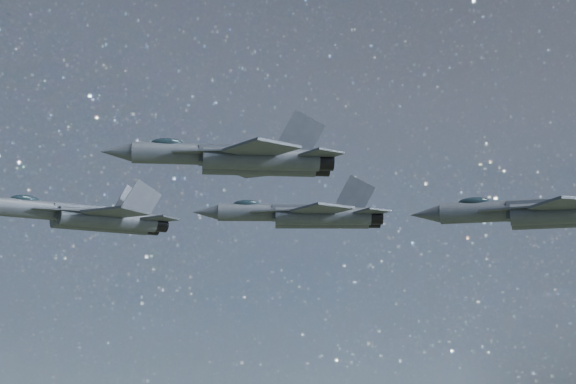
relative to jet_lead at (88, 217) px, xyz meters
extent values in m
cylinder|color=#333940|center=(-3.54, -1.39, 0.20)|extent=(6.75, 3.77, 1.41)
ellipsoid|color=#19282D|center=(-4.55, -1.79, 0.88)|extent=(2.35, 1.67, 0.70)
cube|color=#333940|center=(0.84, 0.33, 0.16)|extent=(7.40, 3.98, 1.18)
cylinder|color=#333940|center=(1.50, -0.38, -0.25)|extent=(7.59, 4.10, 1.41)
cylinder|color=#333940|center=(0.84, 1.30, -0.25)|extent=(7.59, 4.10, 1.41)
cylinder|color=black|center=(5.38, 1.14, -0.25)|extent=(1.57, 1.64, 1.30)
cylinder|color=black|center=(4.71, 2.83, -0.25)|extent=(1.57, 1.64, 1.30)
cube|color=#333940|center=(-1.58, -1.93, 0.09)|extent=(4.81, 1.84, 0.11)
cube|color=#333940|center=(-2.47, 0.34, 0.09)|extent=(4.50, 3.37, 0.11)
cube|color=#333940|center=(2.13, -2.47, -0.07)|extent=(5.17, 5.08, 0.18)
cube|color=#333940|center=(-0.12, 3.26, -0.07)|extent=(4.09, 4.45, 0.18)
cube|color=#333940|center=(5.47, -0.08, -0.07)|extent=(3.07, 3.04, 0.14)
cube|color=#333940|center=(3.95, 3.79, -0.07)|extent=(2.39, 2.54, 0.14)
cube|color=#333940|center=(4.03, 0.37, 1.47)|extent=(3.06, 1.05, 3.22)
cube|color=#333940|center=(3.20, 2.48, 1.47)|extent=(2.89, 1.52, 3.22)
cylinder|color=#333940|center=(15.25, 19.32, 4.02)|extent=(8.37, 2.70, 1.73)
cone|color=#333940|center=(9.96, 19.95, 4.02)|extent=(2.83, 1.86, 1.56)
ellipsoid|color=#19282D|center=(13.93, 19.48, 4.86)|extent=(2.76, 1.47, 0.86)
cube|color=#333940|center=(20.99, 18.63, 3.97)|extent=(9.24, 2.74, 1.44)
cylinder|color=#333940|center=(21.30, 17.47, 3.47)|extent=(9.47, 2.83, 1.73)
cylinder|color=#333940|center=(21.56, 19.68, 3.47)|extent=(9.47, 2.83, 1.73)
cylinder|color=black|center=(26.37, 16.87, 3.47)|extent=(1.62, 1.76, 1.60)
cylinder|color=black|center=(26.63, 19.07, 3.47)|extent=(1.62, 1.76, 1.60)
cube|color=#333940|center=(17.06, 17.59, 3.89)|extent=(5.87, 2.93, 0.13)
cube|color=#333940|center=(17.41, 20.57, 3.89)|extent=(5.85, 1.64, 0.13)
cube|color=#333940|center=(20.76, 14.85, 3.69)|extent=(5.85, 6.12, 0.22)
cube|color=#333940|center=(21.66, 22.35, 3.69)|extent=(6.28, 6.37, 0.22)
cube|color=#333940|center=(25.76, 15.49, 3.69)|extent=(3.44, 3.56, 0.17)
cube|color=#333940|center=(26.36, 20.56, 3.69)|extent=(3.71, 3.75, 0.17)
cube|color=#333940|center=(24.46, 16.82, 5.58)|extent=(3.82, 0.94, 3.95)
cube|color=#333940|center=(24.79, 19.57, 5.58)|extent=(3.87, 0.61, 3.95)
cylinder|color=#333940|center=(6.81, -14.68, 1.70)|extent=(6.45, 1.52, 1.35)
cone|color=#333940|center=(2.65, -14.57, 1.70)|extent=(2.11, 1.27, 1.21)
ellipsoid|color=#19282D|center=(5.77, -14.65, 2.35)|extent=(2.09, 0.96, 0.67)
cube|color=#333940|center=(11.32, -14.80, 1.65)|extent=(7.14, 1.49, 1.13)
cylinder|color=#333940|center=(11.64, -15.67, 1.26)|extent=(7.32, 1.54, 1.35)
cylinder|color=#333940|center=(11.68, -13.94, 1.26)|extent=(7.32, 1.54, 1.35)
cylinder|color=black|center=(15.63, -15.78, 1.26)|extent=(1.16, 1.28, 1.25)
cylinder|color=black|center=(15.67, -14.04, 1.26)|extent=(1.16, 1.28, 1.25)
cube|color=#333940|center=(8.34, -15.89, 1.59)|extent=(4.61, 1.91, 0.10)
cube|color=#333940|center=(8.40, -13.55, 1.59)|extent=(4.60, 1.68, 0.10)
cube|color=#333940|center=(11.41, -17.75, 1.44)|extent=(4.73, 4.88, 0.17)
cube|color=#333940|center=(11.57, -11.85, 1.44)|extent=(4.81, 4.93, 0.17)
cube|color=#333940|center=(15.25, -16.89, 1.44)|extent=(2.79, 2.86, 0.13)
cube|color=#333940|center=(15.35, -12.91, 1.44)|extent=(2.83, 2.89, 0.13)
cube|color=#333940|center=(14.15, -15.95, 2.91)|extent=(3.01, 0.46, 3.09)
cube|color=#333940|center=(14.20, -13.79, 2.91)|extent=(3.02, 0.40, 3.09)
cylinder|color=#333940|center=(31.12, -2.83, 0.63)|extent=(7.89, 4.61, 1.66)
cone|color=#333940|center=(26.42, -0.82, 0.63)|extent=(2.93, 2.37, 1.49)
ellipsoid|color=#19282D|center=(29.94, -2.33, 1.43)|extent=(2.77, 2.02, 0.82)
cube|color=#333940|center=(36.21, -4.99, 0.58)|extent=(8.65, 4.89, 1.38)
cylinder|color=#333940|center=(36.18, -6.14, 0.10)|extent=(8.87, 5.03, 1.66)
cylinder|color=#333940|center=(37.02, -4.18, 0.10)|extent=(8.87, 5.03, 1.66)
cube|color=#333940|center=(32.32, -4.90, 0.50)|extent=(5.24, 4.07, 0.13)
cube|color=#333940|center=(33.44, -2.26, 0.50)|extent=(5.65, 2.30, 0.13)
cube|color=#333940|center=(34.98, -8.41, 0.31)|extent=(4.70, 5.15, 0.21)
cube|color=#333940|center=(37.82, -1.75, 0.31)|extent=(6.06, 5.93, 0.21)
camera|label=1|loc=(5.42, -74.02, -12.37)|focal=60.00mm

